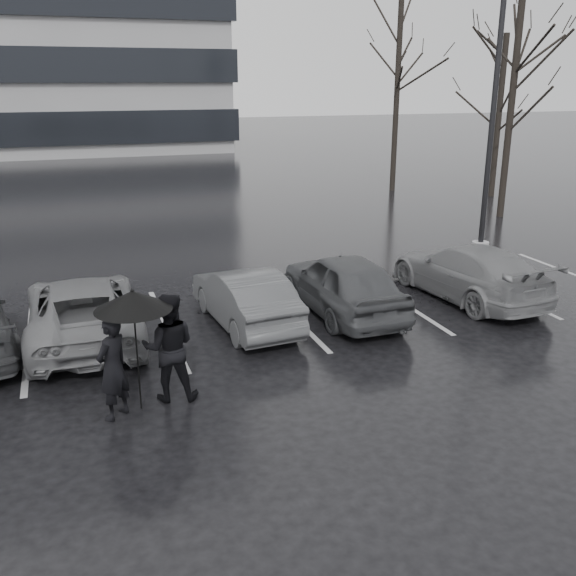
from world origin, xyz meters
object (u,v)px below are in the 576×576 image
at_px(car_main, 343,283).
at_px(pedestrian_left, 113,368).
at_px(car_west_a, 245,297).
at_px(tree_north, 397,99).
at_px(lamp_post, 494,107).
at_px(tree_east, 511,111).
at_px(pedestrian_right, 169,347).
at_px(tree_ne, 499,117).
at_px(car_west_b, 83,309).
at_px(car_east, 468,272).

height_order(car_main, pedestrian_left, pedestrian_left).
height_order(car_west_a, tree_north, tree_north).
bearing_deg(pedestrian_left, car_main, 167.40).
height_order(lamp_post, tree_east, lamp_post).
bearing_deg(pedestrian_right, tree_ne, -127.22).
distance_m(car_west_b, pedestrian_right, 3.43).
bearing_deg(car_main, pedestrian_right, 32.03).
relative_size(car_west_a, tree_ne, 0.54).
bearing_deg(pedestrian_left, car_east, 156.73).
bearing_deg(car_west_a, tree_ne, -146.37).
relative_size(car_main, car_west_a, 1.10).
bearing_deg(tree_ne, tree_north, 139.40).
relative_size(pedestrian_right, lamp_post, 0.19).
bearing_deg(car_east, lamp_post, -134.05).
bearing_deg(tree_north, car_west_a, -127.74).
bearing_deg(car_west_a, tree_north, -132.49).
bearing_deg(car_east, tree_north, -116.70).
relative_size(car_east, pedestrian_right, 2.48).
bearing_deg(car_east, tree_east, -136.13).
xyz_separation_m(car_west_b, car_east, (8.96, -0.34, 0.01)).
height_order(car_west_b, tree_ne, tree_ne).
relative_size(car_east, tree_ne, 0.65).
relative_size(pedestrian_left, lamp_post, 0.18).
bearing_deg(car_west_b, tree_north, -135.27).
height_order(car_east, pedestrian_left, pedestrian_left).
distance_m(pedestrian_left, tree_ne, 23.73).
relative_size(tree_ne, tree_north, 0.82).
xyz_separation_m(car_east, tree_ne, (9.44, 11.96, 2.84)).
relative_size(car_west_b, tree_north, 0.55).
relative_size(car_west_b, lamp_post, 0.49).
bearing_deg(lamp_post, car_east, -129.00).
distance_m(pedestrian_right, tree_ne, 22.79).
relative_size(car_west_b, pedestrian_right, 2.53).
xyz_separation_m(pedestrian_left, tree_ne, (18.07, 15.15, 2.65)).
height_order(pedestrian_left, tree_north, tree_north).
bearing_deg(car_east, pedestrian_left, 15.26).
height_order(car_main, tree_north, tree_north).
bearing_deg(pedestrian_right, car_east, -147.77).
bearing_deg(tree_north, lamp_post, -103.83).
bearing_deg(car_west_b, tree_east, -154.13).
distance_m(car_west_b, car_east, 8.96).
distance_m(lamp_post, tree_east, 5.43).
relative_size(car_main, car_east, 0.91).
bearing_deg(lamp_post, car_west_a, -155.89).
height_order(car_west_b, tree_north, tree_north).
xyz_separation_m(car_west_a, tree_ne, (15.04, 11.92, 2.88)).
height_order(car_east, pedestrian_right, pedestrian_right).
height_order(car_east, tree_ne, tree_ne).
relative_size(lamp_post, tree_ne, 1.35).
bearing_deg(tree_east, pedestrian_right, -143.58).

